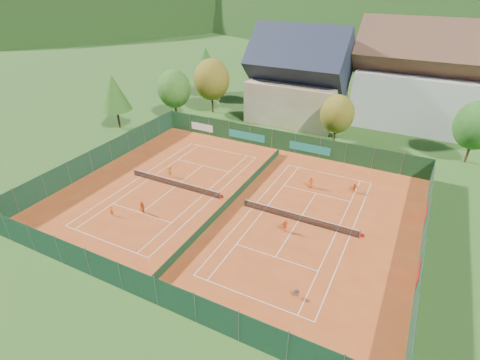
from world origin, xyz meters
name	(u,v)px	position (x,y,z in m)	size (l,w,h in m)	color
ground	(232,203)	(0.00, 0.00, -0.02)	(600.00, 600.00, 0.00)	#254A17
clay_pad	(232,203)	(0.00, 0.00, 0.01)	(40.00, 32.00, 0.01)	#A33F17
court_markings_left	(175,187)	(-8.00, 0.00, 0.01)	(11.03, 23.83, 0.00)	white
court_markings_right	(298,221)	(8.00, 0.00, 0.01)	(11.03, 23.83, 0.00)	white
tennis_net_left	(176,183)	(-7.85, 0.00, 0.51)	(13.30, 0.10, 1.02)	#59595B
tennis_net_right	(300,218)	(8.15, 0.00, 0.51)	(13.30, 0.10, 1.02)	#59595B
court_divider	(232,199)	(0.00, 0.00, 0.50)	(0.03, 28.80, 1.00)	#12331B
fence_north	(280,141)	(-0.46, 15.99, 1.47)	(40.00, 0.10, 3.00)	#153B1C
fence_south	(138,284)	(0.00, -16.00, 1.50)	(40.00, 0.04, 3.00)	#133520
fence_west	(101,156)	(-20.00, 0.00, 1.50)	(0.04, 32.00, 3.00)	#143921
fence_east	(423,243)	(20.00, 0.05, 1.48)	(0.09, 32.00, 3.00)	#12341F
chalet	(298,81)	(-3.00, 30.00, 6.62)	(16.20, 12.00, 16.00)	beige
hotel_block_a	(422,82)	(16.00, 36.00, 7.38)	(21.60, 11.00, 17.25)	silver
tree_west_front	(174,89)	(-22.00, 20.00, 5.39)	(5.72, 5.72, 8.69)	#442A18
tree_west_mid	(212,80)	(-18.00, 26.00, 6.07)	(6.44, 6.44, 9.78)	#402C17
tree_west_back	(206,64)	(-24.00, 34.00, 6.74)	(5.60, 5.60, 10.00)	#462D19
tree_center	(337,114)	(6.00, 22.00, 4.72)	(5.01, 5.01, 7.60)	#453118
tree_east_front	(477,125)	(24.00, 24.00, 5.39)	(5.72, 5.72, 8.69)	#4C351B
tree_west_side	(114,92)	(-28.00, 12.00, 6.06)	(5.04, 5.04, 9.00)	#412A17
mountain_backdrop	(450,85)	(28.54, 233.48, -39.64)	(820.00, 530.00, 242.00)	black
ball_hopper	(297,293)	(11.40, -10.20, 0.56)	(0.34, 0.34, 0.80)	slate
loose_ball_0	(135,213)	(-8.54, -6.69, 0.03)	(0.07, 0.07, 0.07)	#CCD833
loose_ball_1	(194,279)	(2.82, -12.23, 0.03)	(0.07, 0.07, 0.07)	#CCD833
loose_ball_2	(275,192)	(3.48, 4.50, 0.03)	(0.07, 0.07, 0.07)	#CCD833
loose_ball_3	(251,172)	(-1.22, 7.61, 0.03)	(0.07, 0.07, 0.07)	#CCD833
player_left_near	(112,211)	(-10.44, -8.21, 0.61)	(0.45, 0.29, 1.23)	#E05E13
player_left_mid	(142,208)	(-7.73, -6.37, 0.72)	(0.70, 0.55, 1.45)	#CA4812
player_left_far	(170,171)	(-10.06, 1.92, 0.73)	(0.95, 0.54, 1.46)	#DF5C13
player_right_near	(285,226)	(7.32, -2.33, 0.73)	(0.85, 0.35, 1.45)	#F85F16
player_right_far_a	(311,182)	(6.98, 7.42, 0.74)	(0.72, 0.47, 1.48)	#CF4912
player_right_far_b	(354,188)	(11.97, 8.70, 0.61)	(1.13, 0.36, 1.22)	orange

